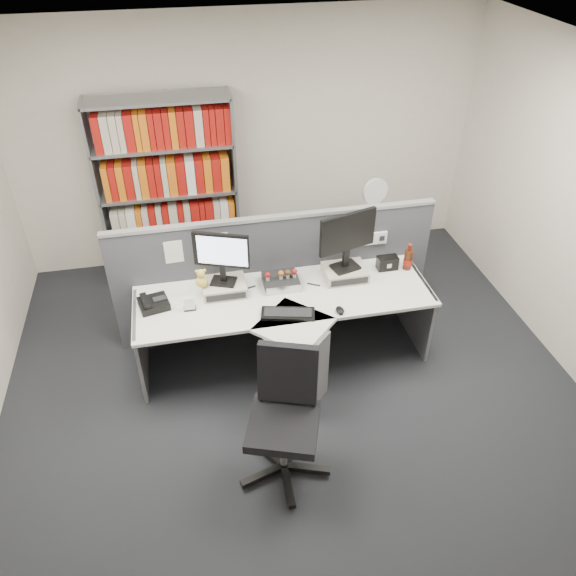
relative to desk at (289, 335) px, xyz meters
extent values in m
plane|color=#24262B|center=(0.00, -0.60, -0.46)|extent=(5.50, 5.50, 0.00)
cube|color=silver|center=(0.00, 2.15, 0.89)|extent=(5.00, 0.04, 2.70)
cube|color=white|center=(0.00, -0.60, 2.24)|extent=(5.00, 5.50, 0.04)
cube|color=#42434B|center=(0.00, 0.65, 0.17)|extent=(3.00, 0.05, 1.25)
cube|color=#A1A1A7|center=(0.00, 0.65, 0.80)|extent=(3.00, 0.07, 0.03)
cube|color=white|center=(0.95, 0.62, 0.49)|extent=(0.22, 0.04, 0.12)
cube|color=white|center=(-0.90, 0.63, 0.59)|extent=(0.16, 0.00, 0.22)
cube|color=white|center=(-0.50, 0.63, 0.59)|extent=(0.16, 0.00, 0.22)
cube|color=white|center=(0.70, 0.63, 0.59)|extent=(0.16, 0.00, 0.22)
cube|color=white|center=(0.00, 0.22, 0.25)|extent=(2.60, 0.80, 0.03)
cube|color=white|center=(0.00, -0.18, 0.25)|extent=(0.74, 0.74, 0.03)
cube|color=gray|center=(0.00, -0.30, -0.11)|extent=(0.57, 0.57, 0.69)
cube|color=gray|center=(-1.28, 0.22, -0.10)|extent=(0.03, 0.70, 0.72)
cube|color=gray|center=(1.28, 0.22, -0.10)|extent=(0.03, 0.70, 0.72)
cube|color=gray|center=(0.00, 0.58, -0.11)|extent=(2.50, 0.02, 0.45)
cube|color=#BFB39F|center=(-0.50, 0.38, 0.31)|extent=(0.38, 0.30, 0.10)
cube|color=black|center=(-0.50, 0.23, 0.31)|extent=(0.34, 0.01, 0.06)
cube|color=#BFB39F|center=(0.60, 0.38, 0.31)|extent=(0.38, 0.30, 0.10)
cube|color=black|center=(0.60, 0.23, 0.31)|extent=(0.34, 0.01, 0.06)
cube|color=black|center=(-0.50, 0.38, 0.37)|extent=(0.25, 0.22, 0.02)
cube|color=black|center=(-0.50, 0.38, 0.46)|extent=(0.05, 0.04, 0.17)
cube|color=black|center=(-0.50, 0.38, 0.69)|extent=(0.46, 0.20, 0.32)
cube|color=#C6DCFD|center=(-0.50, 0.37, 0.69)|extent=(0.41, 0.15, 0.27)
cube|color=black|center=(0.60, 0.38, 0.37)|extent=(0.28, 0.23, 0.02)
cube|color=black|center=(0.60, 0.38, 0.47)|extent=(0.06, 0.05, 0.20)
cube|color=black|center=(0.60, 0.38, 0.74)|extent=(0.53, 0.19, 0.36)
cube|color=#C6DCFD|center=(0.59, 0.37, 0.74)|extent=(0.47, 0.14, 0.30)
cube|color=black|center=(0.00, 0.38, 0.30)|extent=(0.31, 0.27, 0.08)
cube|color=silver|center=(0.00, 0.25, 0.30)|extent=(0.31, 0.01, 0.08)
cylinder|color=#BFB39F|center=(-0.12, 0.36, 0.36)|extent=(0.03, 0.03, 0.03)
sphere|color=#A5140F|center=(-0.12, 0.36, 0.41)|extent=(0.05, 0.05, 0.05)
cylinder|color=#BFB39F|center=(0.00, 0.36, 0.36)|extent=(0.03, 0.03, 0.03)
sphere|color=orange|center=(0.00, 0.36, 0.41)|extent=(0.05, 0.05, 0.05)
cylinder|color=#BFB39F|center=(0.06, 0.36, 0.36)|extent=(0.03, 0.03, 0.03)
sphere|color=#593319|center=(0.06, 0.36, 0.41)|extent=(0.05, 0.05, 0.05)
cylinder|color=#BFB39F|center=(0.12, 0.36, 0.36)|extent=(0.03, 0.03, 0.03)
sphere|color=#A5140F|center=(0.12, 0.36, 0.41)|extent=(0.05, 0.05, 0.05)
cube|color=black|center=(-0.02, -0.05, 0.28)|extent=(0.47, 0.27, 0.02)
cube|color=black|center=(-0.02, -0.05, 0.29)|extent=(0.41, 0.21, 0.01)
ellipsoid|color=black|center=(0.41, -0.10, 0.28)|extent=(0.07, 0.11, 0.04)
cube|color=black|center=(-1.11, 0.29, 0.30)|extent=(0.28, 0.27, 0.07)
cube|color=black|center=(-1.18, 0.27, 0.35)|extent=(0.10, 0.20, 0.04)
cube|color=black|center=(-1.06, 0.30, 0.33)|extent=(0.12, 0.09, 0.01)
cube|color=black|center=(-0.82, 0.19, 0.27)|extent=(0.10, 0.06, 0.02)
cube|color=white|center=(-0.82, 0.17, 0.33)|extent=(0.09, 0.04, 0.10)
cube|color=white|center=(-0.82, 0.21, 0.33)|extent=(0.09, 0.04, 0.10)
sphere|color=#DFC74A|center=(-0.69, 0.36, 0.42)|extent=(0.10, 0.10, 0.10)
sphere|color=#DFC74A|center=(-0.69, 0.36, 0.50)|extent=(0.07, 0.07, 0.07)
sphere|color=#DFC74A|center=(-0.73, 0.36, 0.53)|extent=(0.03, 0.03, 0.03)
sphere|color=#DFC74A|center=(-0.66, 0.36, 0.53)|extent=(0.03, 0.03, 0.03)
cube|color=black|center=(1.02, 0.44, 0.33)|extent=(0.19, 0.11, 0.13)
cylinder|color=#3F190A|center=(1.20, 0.40, 0.36)|extent=(0.08, 0.08, 0.20)
cylinder|color=#A5140F|center=(1.20, 0.40, 0.34)|extent=(0.08, 0.08, 0.06)
cylinder|color=#3F190A|center=(1.20, 0.40, 0.49)|extent=(0.03, 0.03, 0.06)
cylinder|color=#A5140F|center=(1.20, 0.40, 0.52)|extent=(0.04, 0.04, 0.01)
cube|color=gray|center=(-1.59, 1.85, 0.54)|extent=(0.03, 0.40, 2.00)
cube|color=gray|center=(-0.21, 1.85, 0.54)|extent=(0.03, 0.40, 2.00)
cube|color=gray|center=(-0.90, 2.04, 0.54)|extent=(1.40, 0.02, 2.00)
cube|color=gray|center=(-0.90, 1.85, -0.44)|extent=(1.38, 0.40, 0.03)
cube|color=gray|center=(-0.90, 1.85, 0.06)|extent=(1.38, 0.40, 0.03)
cube|color=gray|center=(-0.90, 1.85, 0.56)|extent=(1.38, 0.40, 0.03)
cube|color=gray|center=(-0.90, 1.85, 1.06)|extent=(1.38, 0.40, 0.03)
cube|color=gray|center=(-0.90, 1.85, 1.52)|extent=(1.38, 0.40, 0.03)
cube|color=#A5140F|center=(-0.90, 1.82, -0.24)|extent=(1.24, 0.28, 0.36)
cube|color=orange|center=(-0.90, 1.82, 0.26)|extent=(1.24, 0.28, 0.36)
cube|color=#BFB39F|center=(-0.90, 1.82, 0.76)|extent=(1.24, 0.28, 0.36)
cube|color=white|center=(-0.90, 1.82, 1.26)|extent=(1.24, 0.28, 0.36)
cube|color=gray|center=(1.20, 1.40, -0.11)|extent=(0.45, 0.60, 0.70)
cube|color=black|center=(1.20, 1.10, 0.06)|extent=(0.40, 0.02, 0.28)
cube|color=black|center=(1.20, 1.10, -0.26)|extent=(0.40, 0.02, 0.28)
cylinder|color=white|center=(1.20, 1.40, 0.26)|extent=(0.17, 0.17, 0.03)
cylinder|color=white|center=(1.20, 1.40, 0.36)|extent=(0.03, 0.03, 0.17)
cylinder|color=white|center=(1.20, 1.39, 0.58)|extent=(0.28, 0.10, 0.28)
cylinder|color=silver|center=(1.20, 1.41, 0.58)|extent=(0.28, 0.09, 0.28)
cylinder|color=silver|center=(-0.26, -1.02, -0.19)|extent=(0.05, 0.05, 0.43)
cube|color=black|center=(-0.26, -1.02, 0.05)|extent=(0.63, 0.63, 0.08)
cube|color=black|center=(-0.18, -0.81, 0.35)|extent=(0.45, 0.25, 0.50)
cube|color=black|center=(-0.07, -1.08, -0.41)|extent=(0.32, 0.16, 0.04)
cylinder|color=black|center=(0.05, -1.13, -0.42)|extent=(0.05, 0.05, 0.03)
cube|color=black|center=(-0.14, -0.87, -0.41)|extent=(0.24, 0.29, 0.04)
cylinder|color=black|center=(-0.06, -0.76, -0.42)|extent=(0.05, 0.05, 0.03)
cube|color=black|center=(-0.37, -0.86, -0.41)|extent=(0.23, 0.30, 0.04)
cylinder|color=black|center=(-0.44, -0.75, -0.42)|extent=(0.05, 0.05, 0.03)
cube|color=black|center=(-0.44, -1.07, -0.41)|extent=(0.33, 0.14, 0.04)
cylinder|color=black|center=(-0.57, -1.11, -0.42)|extent=(0.05, 0.05, 0.03)
cube|color=black|center=(-0.26, -1.21, -0.41)|extent=(0.06, 0.32, 0.04)
cylinder|color=black|center=(-0.26, -1.34, -0.42)|extent=(0.05, 0.05, 0.03)
camera|label=1|loc=(-0.76, -3.63, 3.23)|focal=35.16mm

